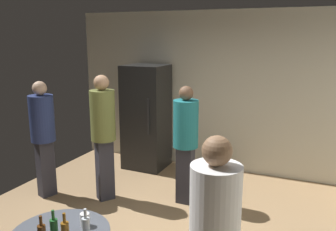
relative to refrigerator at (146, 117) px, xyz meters
The scene contains 9 objects.
wall_back 1.34m from the refrigerator, 19.88° to the left, with size 5.32×0.06×2.70m, color beige.
refrigerator is the anchor object (origin of this frame).
beer_bottle_amber 3.62m from the refrigerator, 73.01° to the right, with size 0.06×0.06×0.23m.
beer_bottle_green 3.58m from the refrigerator, 74.69° to the right, with size 0.06×0.06×0.23m.
beer_bottle_clear 3.53m from the refrigerator, 70.79° to the right, with size 0.06×0.06×0.23m.
plastic_cup_white 3.39m from the refrigerator, 71.73° to the right, with size 0.08×0.08×0.11m, color white.
person_in_navy_shirt 1.84m from the refrigerator, 115.42° to the right, with size 0.44×0.44×1.68m.
person_in_olive_shirt 1.42m from the refrigerator, 87.69° to the right, with size 0.47×0.47×1.78m.
person_in_teal_shirt 1.56m from the refrigerator, 43.08° to the right, with size 0.34×0.34×1.64m.
Camera 1 is at (1.60, -3.24, 2.29)m, focal length 38.46 mm.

